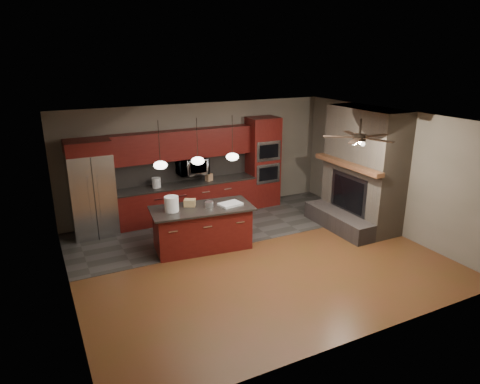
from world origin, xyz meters
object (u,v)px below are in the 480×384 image
white_bucket (172,204)px  paint_can (209,204)px  paint_tray (230,204)px  counter_bucket (156,183)px  oven_tower (263,162)px  refrigerator (92,189)px  microwave (192,166)px  counter_box (209,177)px  cardboard_box (190,203)px  kitchen_island (202,228)px

white_bucket → paint_can: size_ratio=1.80×
white_bucket → paint_tray: size_ratio=0.68×
paint_tray → counter_bucket: bearing=107.1°
oven_tower → counter_bucket: size_ratio=10.13×
refrigerator → white_bucket: refrigerator is taller
oven_tower → paint_can: 3.01m
microwave → white_bucket: (-1.13, -1.83, -0.23)m
oven_tower → paint_can: bearing=-141.1°
refrigerator → counter_box: (2.83, 0.03, -0.11)m
counter_bucket → refrigerator: bearing=-176.9°
refrigerator → counter_box: bearing=0.6°
paint_can → counter_bucket: (-0.58, 1.89, 0.04)m
white_bucket → counter_bucket: size_ratio=1.32×
oven_tower → microwave: oven_tower is taller
oven_tower → refrigerator: 4.40m
paint_can → counter_box: bearing=67.5°
paint_tray → oven_tower: bearing=36.0°
counter_bucket → cardboard_box: bearing=-81.8°
kitchen_island → paint_can: bearing=-11.7°
cardboard_box → refrigerator: bearing=166.7°
paint_can → counter_box: counter_box is taller
refrigerator → paint_tray: 3.15m
refrigerator → kitchen_island: 2.68m
kitchen_island → white_bucket: bearing=-179.8°
paint_tray → counter_bucket: 2.23m
paint_tray → counter_bucket: counter_bucket is taller
kitchen_island → paint_can: size_ratio=12.75×
refrigerator → kitchen_island: (1.92, -1.76, -0.63)m
white_bucket → paint_tray: 1.24m
oven_tower → microwave: (-1.98, 0.06, 0.11)m
white_bucket → paint_can: white_bucket is taller
counter_box → oven_tower: bearing=-20.7°
oven_tower → white_bucket: size_ratio=7.68×
paint_can → counter_bucket: bearing=106.9°
kitchen_island → microwave: bearing=81.4°
paint_can → counter_bucket: counter_bucket is taller
white_bucket → paint_can: 0.78m
oven_tower → kitchen_island: oven_tower is taller
cardboard_box → microwave: bearing=96.6°
microwave → cardboard_box: bearing=-112.4°
refrigerator → counter_bucket: 1.49m
counter_box → microwave: bearing=143.7°
kitchen_island → cardboard_box: bearing=141.2°
oven_tower → cardboard_box: oven_tower is taller
kitchen_island → cardboard_box: 0.59m
white_bucket → counter_box: white_bucket is taller
paint_tray → counter_box: (0.32, 1.93, 0.05)m
cardboard_box → oven_tower: bearing=60.5°
white_bucket → counter_box: 2.31m
oven_tower → cardboard_box: bearing=-148.4°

